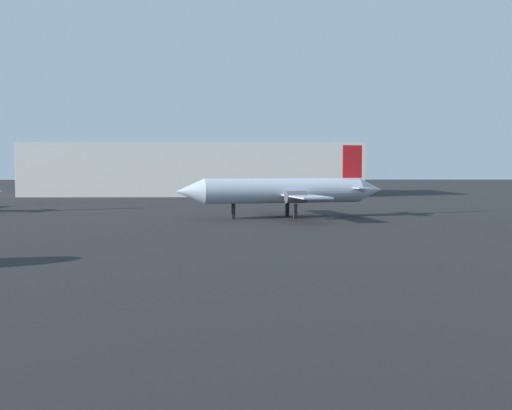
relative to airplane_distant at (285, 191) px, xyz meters
The scene contains 2 objects.
airplane_distant is the anchor object (origin of this frame).
terminal_building 66.74m from the airplane_distant, 104.41° to the left, with size 76.74×26.39×12.09m, color #B7B7B2.
Camera 1 is at (-2.38, -8.10, 6.38)m, focal length 38.98 mm.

